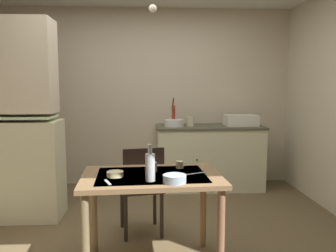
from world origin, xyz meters
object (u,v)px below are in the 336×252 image
Objects in this scene: sink_basin at (241,120)px; hand_pump at (173,114)px; mug_dark at (153,167)px; mixing_bowl_counter at (174,123)px; hutch_cabinet at (10,127)px; chair_far_side at (142,187)px; serving_bowl_wide at (115,174)px; dining_table at (152,188)px; glass_bottle at (150,166)px.

hand_pump is (-0.94, 0.05, 0.09)m from sink_basin.
mixing_bowl_counter is at bearing 80.74° from mug_dark.
mixing_bowl_counter is (1.83, 0.95, -0.07)m from hutch_cabinet.
serving_bowl_wide is at bearing -106.94° from chair_far_side.
sink_basin is at bearing -2.76° from hand_pump.
sink_basin is 2.68m from serving_bowl_wide.
hand_pump reaches higher than dining_table.
hutch_cabinet is 1.91m from dining_table.
glass_bottle is at bearing -119.13° from sink_basin.
sink_basin is 5.67× the size of mug_dark.
dining_table is at bearing -98.69° from mug_dark.
hutch_cabinet is 2.44× the size of chair_far_side.
dining_table is 8.76× the size of serving_bowl_wide.
mug_dark is at bearing -98.84° from hand_pump.
sink_basin is 1.67× the size of mixing_bowl_counter.
hutch_cabinet is at bearing 138.39° from glass_bottle.
mixing_bowl_counter is at bearing -176.94° from sink_basin.
chair_far_side is at bearing -105.01° from hand_pump.
hutch_cabinet is 4.85× the size of sink_basin.
chair_far_side is 11.25× the size of mug_dark.
hutch_cabinet is 2.10m from hand_pump.
mug_dark is (-0.32, -1.99, -0.14)m from mixing_bowl_counter.
chair_far_side is at bearing -20.96° from hutch_cabinet.
hutch_cabinet is 1.92× the size of dining_table.
chair_far_side is (-0.08, 0.60, -0.17)m from dining_table.
sink_basin is 2.51m from dining_table.
hutch_cabinet is 2.06m from mixing_bowl_counter.
glass_bottle is (0.07, -0.77, 0.38)m from chair_far_side.
sink_basin is 2.11m from chair_far_side.
sink_basin is 1.13× the size of hand_pump.
hand_pump is 0.45× the size of chair_far_side.
hand_pump is at bearing 90.04° from mixing_bowl_counter.
hutch_cabinet is at bearing 145.27° from mug_dark.
mixing_bowl_counter is 2.08× the size of serving_bowl_wide.
hand_pump reaches higher than chair_far_side.
mug_dark is at bearing 84.48° from glass_bottle.
mixing_bowl_counter is 0.30× the size of chair_far_side.
dining_table is 4.10× the size of glass_bottle.
glass_bottle is (-0.35, -2.26, -0.07)m from mixing_bowl_counter.
glass_bottle reaches higher than mug_dark.
glass_bottle reaches higher than dining_table.
hutch_cabinet is 2.94m from sink_basin.
glass_bottle is (1.48, -1.31, -0.14)m from hutch_cabinet.
mixing_bowl_counter is (0.00, -0.10, -0.12)m from hand_pump.
mug_dark is at bearing -78.87° from chair_far_side.
mug_dark is at bearing -99.26° from mixing_bowl_counter.
dining_table is at bearing 86.21° from glass_bottle.
sink_basin is at bearing 48.44° from chair_far_side.
dining_table is 0.28m from glass_bottle.
serving_bowl_wide reaches higher than dining_table.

